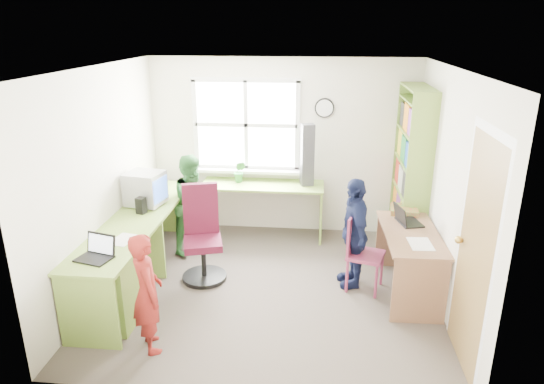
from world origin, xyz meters
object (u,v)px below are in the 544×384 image
Objects in this scene: laptop_left at (97,253)px; laptop_right at (406,219)px; right_desk at (409,249)px; person_red at (147,293)px; l_desk at (145,257)px; swivel_chair at (202,239)px; crt_monitor at (145,189)px; cd_tower at (307,155)px; wooden_chair at (360,250)px; bookshelf at (411,176)px; potted_plant at (240,172)px; person_navy at (354,233)px; person_green at (194,204)px.

laptop_right is at bearing 36.93° from laptop_left.
person_red is (-2.46, -1.23, 0.05)m from right_desk.
l_desk is 2.69× the size of swivel_chair.
right_desk is 3.10m from crt_monitor.
right_desk is at bearing 2.71° from crt_monitor.
cd_tower is at bearing 66.57° from laptop_left.
laptop_left reaches higher than right_desk.
laptop_right is (2.78, 0.60, 0.31)m from l_desk.
wooden_chair is 2.36× the size of laptop_left.
wooden_chair is (-0.52, 0.04, -0.05)m from right_desk.
crt_monitor is at bearing -169.12° from cd_tower.
laptop_right is 0.44× the size of cd_tower.
bookshelf is 7.01× the size of potted_plant.
cd_tower is (-1.31, 0.27, 0.16)m from bookshelf.
right_desk is 1.00× the size of person_navy.
person_red is (-2.61, -2.34, -0.44)m from bookshelf.
person_navy reaches higher than person_red.
cd_tower is 2.97m from person_red.
wooden_chair is 2.71m from laptop_left.
crt_monitor is 3.02m from laptop_right.
person_red is (-0.17, -1.35, 0.09)m from swivel_chair.
person_navy is (1.87, 1.35, 0.06)m from person_red.
laptop_left is 3.22m from laptop_right.
right_desk is 3.45× the size of laptop_left.
person_red is at bearing -113.21° from swivel_chair.
person_green is (-0.27, 0.68, 0.17)m from swivel_chair.
swivel_chair is 1.35m from laptop_left.
swivel_chair is at bearing -135.65° from person_green.
person_red is at bearing -68.23° from l_desk.
crt_monitor is 1.79m from person_red.
bookshelf reaches higher than laptop_left.
swivel_chair is at bearing -165.52° from wooden_chair.
l_desk is 1.40× the size of bookshelf.
cd_tower reaches higher than laptop_left.
person_green is at bearing 78.12° from l_desk.
person_navy is (0.57, -1.26, -0.54)m from cd_tower.
person_navy reaches higher than laptop_right.
wooden_chair is (1.78, -0.08, -0.01)m from swivel_chair.
laptop_left is 1.00× the size of laptop_right.
person_green reaches higher than l_desk.
cd_tower is at bearing 46.46° from l_desk.
crt_monitor reaches higher than person_red.
person_green reaches higher than swivel_chair.
bookshelf is at bearing 133.84° from person_navy.
laptop_left is 0.65m from person_red.
potted_plant is at bearing -140.17° from person_navy.
laptop_right is at bearing -29.51° from potted_plant.
person_red is 2.31m from person_navy.
person_red is (-0.39, -2.62, -0.34)m from potted_plant.
laptop_left is at bearing -140.88° from wooden_chair.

